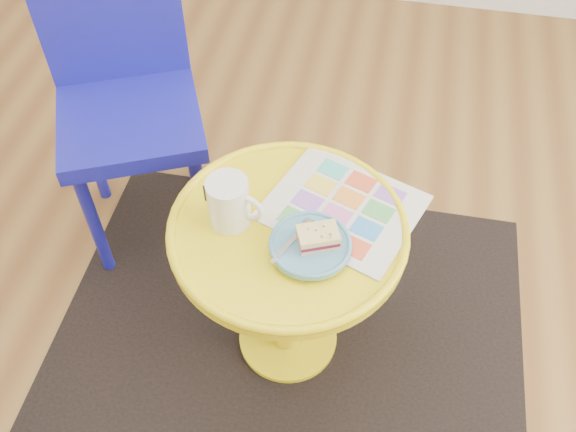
% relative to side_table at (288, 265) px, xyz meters
% --- Properties ---
extents(floor, '(4.00, 4.00, 0.00)m').
position_rel_side_table_xyz_m(floor, '(-0.17, -0.18, -0.37)').
color(floor, brown).
rests_on(floor, ground).
extents(room_walls, '(4.00, 4.00, 4.00)m').
position_rel_side_table_xyz_m(room_walls, '(-1.16, 0.81, -0.31)').
color(room_walls, silver).
rests_on(room_walls, ground).
extents(rug, '(1.31, 1.11, 0.01)m').
position_rel_side_table_xyz_m(rug, '(-0.00, 0.00, -0.36)').
color(rug, black).
rests_on(rug, ground).
extents(side_table, '(0.54, 0.54, 0.51)m').
position_rel_side_table_xyz_m(side_table, '(0.00, 0.00, 0.00)').
color(side_table, yellow).
rests_on(side_table, ground).
extents(chair, '(0.50, 0.50, 0.86)m').
position_rel_side_table_xyz_m(chair, '(-0.54, 0.40, 0.13)').
color(chair, '#17189B').
rests_on(chair, ground).
extents(newspaper, '(0.40, 0.37, 0.01)m').
position_rel_side_table_xyz_m(newspaper, '(0.11, 0.08, 0.15)').
color(newspaper, silver).
rests_on(newspaper, side_table).
extents(mug, '(0.13, 0.09, 0.12)m').
position_rel_side_table_xyz_m(mug, '(-0.13, -0.00, 0.21)').
color(mug, white).
rests_on(mug, side_table).
extents(plate, '(0.18, 0.18, 0.02)m').
position_rel_side_table_xyz_m(plate, '(0.06, -0.05, 0.16)').
color(plate, '#5391B0').
rests_on(plate, newspaper).
extents(cake_slice, '(0.10, 0.09, 0.04)m').
position_rel_side_table_xyz_m(cake_slice, '(0.07, -0.05, 0.19)').
color(cake_slice, '#D3BC8C').
rests_on(cake_slice, plate).
extents(fork, '(0.07, 0.14, 0.00)m').
position_rel_side_table_xyz_m(fork, '(0.02, -0.05, 0.17)').
color(fork, silver).
rests_on(fork, plate).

